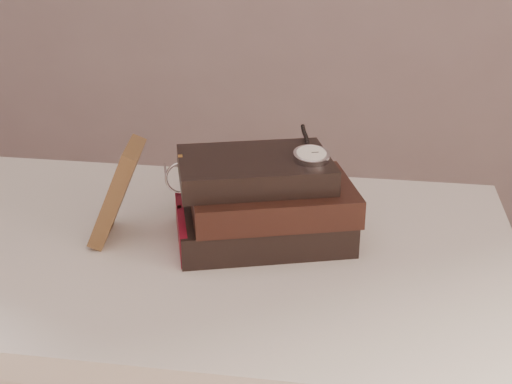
# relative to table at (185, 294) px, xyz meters

# --- Properties ---
(table) EXTENTS (1.00, 0.60, 0.75)m
(table) POSITION_rel_table_xyz_m (0.00, 0.00, 0.00)
(table) COLOR silver
(table) RESTS_ON ground
(book_stack) EXTENTS (0.30, 0.24, 0.13)m
(book_stack) POSITION_rel_table_xyz_m (0.12, 0.03, 0.15)
(book_stack) COLOR black
(book_stack) RESTS_ON table
(journal) EXTENTS (0.10, 0.11, 0.15)m
(journal) POSITION_rel_table_xyz_m (-0.10, 0.00, 0.17)
(journal) COLOR #432D1A
(journal) RESTS_ON table
(pocket_watch) EXTENTS (0.07, 0.16, 0.02)m
(pocket_watch) POSITION_rel_table_xyz_m (0.19, 0.05, 0.23)
(pocket_watch) COLOR silver
(pocket_watch) RESTS_ON book_stack
(eyeglasses) EXTENTS (0.14, 0.15, 0.05)m
(eyeglasses) POSITION_rel_table_xyz_m (0.01, 0.09, 0.16)
(eyeglasses) COLOR silver
(eyeglasses) RESTS_ON book_stack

